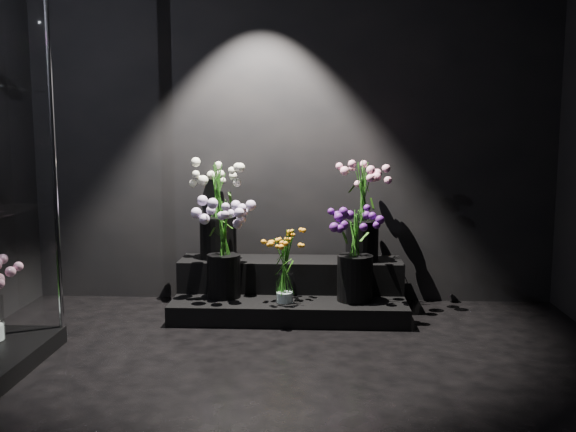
{
  "coord_description": "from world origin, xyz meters",
  "views": [
    {
      "loc": [
        0.22,
        -2.9,
        1.33
      ],
      "look_at": [
        0.01,
        1.2,
        0.77
      ],
      "focal_mm": 40.0,
      "sensor_mm": 36.0,
      "label": 1
    }
  ],
  "objects": [
    {
      "name": "bouquet_purple",
      "position": [
        0.47,
        1.48,
        0.49
      ],
      "size": [
        0.42,
        0.42,
        0.63
      ],
      "rotation": [
        0.0,
        0.0,
        0.37
      ],
      "color": "black",
      "rests_on": "display_riser"
    },
    {
      "name": "display_riser",
      "position": [
        0.01,
        1.67,
        0.15
      ],
      "size": [
        1.64,
        0.73,
        0.37
      ],
      "color": "black",
      "rests_on": "floor"
    },
    {
      "name": "bouquet_orange_bells",
      "position": [
        -0.02,
        1.4,
        0.41
      ],
      "size": [
        0.33,
        0.33,
        0.52
      ],
      "rotation": [
        0.0,
        0.0,
        0.4
      ],
      "color": "white",
      "rests_on": "display_riser"
    },
    {
      "name": "floor",
      "position": [
        0.0,
        0.0,
        0.0
      ],
      "size": [
        4.0,
        4.0,
        0.0
      ],
      "primitive_type": "plane",
      "color": "black",
      "rests_on": "ground"
    },
    {
      "name": "bouquet_cream_roses",
      "position": [
        -0.54,
        1.79,
        0.75
      ],
      "size": [
        0.39,
        0.39,
        0.7
      ],
      "rotation": [
        0.0,
        0.0,
        0.1
      ],
      "color": "black",
      "rests_on": "display_riser"
    },
    {
      "name": "bouquet_pink_roses",
      "position": [
        0.53,
        1.76,
        0.78
      ],
      "size": [
        0.47,
        0.47,
        0.72
      ],
      "rotation": [
        0.0,
        0.0,
        -0.39
      ],
      "color": "black",
      "rests_on": "display_riser"
    },
    {
      "name": "wall_back",
      "position": [
        0.0,
        2.0,
        1.4
      ],
      "size": [
        4.0,
        0.0,
        4.0
      ],
      "primitive_type": "plane",
      "rotation": [
        1.57,
        0.0,
        0.0
      ],
      "color": "black",
      "rests_on": "floor"
    },
    {
      "name": "wall_front",
      "position": [
        0.0,
        -2.0,
        1.4
      ],
      "size": [
        4.0,
        0.0,
        4.0
      ],
      "primitive_type": "plane",
      "rotation": [
        -1.57,
        0.0,
        0.0
      ],
      "color": "black",
      "rests_on": "floor"
    },
    {
      "name": "bouquet_lilac",
      "position": [
        -0.46,
        1.52,
        0.54
      ],
      "size": [
        0.37,
        0.37,
        0.7
      ],
      "rotation": [
        0.0,
        0.0,
        -0.02
      ],
      "color": "black",
      "rests_on": "display_riser"
    }
  ]
}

